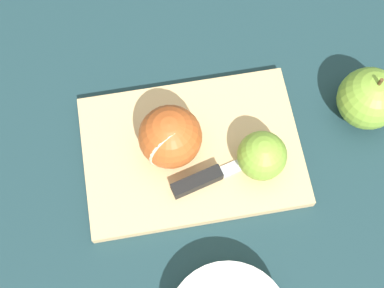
% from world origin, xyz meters
% --- Properties ---
extents(ground_plane, '(4.00, 4.00, 0.00)m').
position_xyz_m(ground_plane, '(0.00, 0.00, 0.00)').
color(ground_plane, '#193338').
extents(cutting_board, '(0.34, 0.27, 0.02)m').
position_xyz_m(cutting_board, '(0.00, 0.00, 0.01)').
color(cutting_board, tan).
rests_on(cutting_board, ground_plane).
extents(apple_half_left, '(0.09, 0.09, 0.09)m').
position_xyz_m(apple_half_left, '(-0.03, 0.01, 0.06)').
color(apple_half_left, '#AD4C1E').
rests_on(apple_half_left, cutting_board).
extents(apple_half_right, '(0.07, 0.07, 0.07)m').
position_xyz_m(apple_half_right, '(0.08, -0.06, 0.05)').
color(apple_half_right, olive).
rests_on(apple_half_right, cutting_board).
extents(knife, '(0.16, 0.03, 0.02)m').
position_xyz_m(knife, '(-0.00, -0.05, 0.03)').
color(knife, silver).
rests_on(knife, cutting_board).
extents(apple_whole, '(0.09, 0.09, 0.10)m').
position_xyz_m(apple_whole, '(0.26, -0.03, 0.04)').
color(apple_whole, olive).
rests_on(apple_whole, ground_plane).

